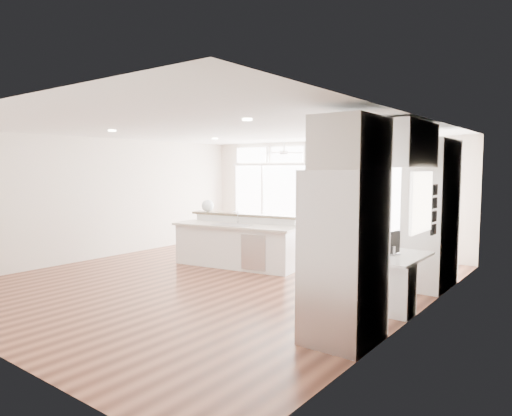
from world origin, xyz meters
The scene contains 23 objects.
floor centered at (0.00, 0.00, -0.01)m, with size 7.00×8.00×0.02m, color #482216.
ceiling centered at (0.00, 0.00, 2.70)m, with size 7.00×8.00×0.02m, color white.
wall_back centered at (0.00, 4.00, 1.35)m, with size 7.00×0.04×2.70m, color silver.
wall_left centered at (-3.50, 0.00, 1.35)m, with size 0.04×8.00×2.70m, color silver.
wall_right centered at (3.50, 0.00, 1.35)m, with size 0.04×8.00×2.70m, color silver.
glass_wall centered at (0.00, 3.94, 1.05)m, with size 5.80×0.06×2.08m, color white.
transom_row centered at (0.00, 3.94, 2.38)m, with size 5.90×0.06×0.40m, color white.
desk_window centered at (3.46, 0.30, 1.55)m, with size 0.04×0.85×0.85m, color silver.
ceiling_fan centered at (-0.50, 2.80, 2.48)m, with size 1.16×1.16×0.32m, color white.
recessed_lights centered at (0.00, 0.20, 2.68)m, with size 3.40×3.00×0.02m, color white.
oven_cabinet centered at (3.17, 1.80, 1.25)m, with size 0.64×1.20×2.50m, color white.
desk_nook centered at (3.13, 0.30, 0.38)m, with size 0.72×1.30×0.76m, color white.
upper_cabinets centered at (3.17, 0.30, 2.35)m, with size 0.64×1.30×0.64m, color white.
refrigerator centered at (3.11, -1.35, 1.00)m, with size 0.76×0.90×2.00m, color #B6B7BB.
fridge_cabinet centered at (3.17, -1.35, 2.30)m, with size 0.64×0.90×0.60m, color white.
framed_photos centered at (3.46, 0.92, 1.40)m, with size 0.06×0.22×0.80m, color black.
kitchen_island centered at (-0.48, 0.99, 0.53)m, with size 2.67×1.01×1.06m, color white.
rug centered at (2.29, 0.50, 0.01)m, with size 0.95×0.69×0.01m, color #372111.
office_chair centered at (2.41, 0.84, 0.47)m, with size 0.49×0.45×0.94m, color black.
fishbowl centered at (-1.48, 1.24, 1.19)m, with size 0.27×0.27×0.27m, color white.
monitor centered at (3.05, 0.30, 0.94)m, with size 0.07×0.43×0.36m, color black.
keyboard centered at (2.88, 0.30, 0.77)m, with size 0.13×0.34×0.02m, color silver.
potted_plant centered at (3.17, 1.80, 2.61)m, with size 0.25×0.28×0.21m, color #345926.
Camera 1 is at (5.45, -6.11, 2.02)m, focal length 32.00 mm.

